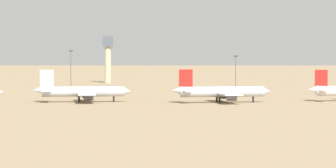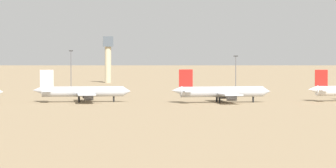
{
  "view_description": "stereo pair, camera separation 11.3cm",
  "coord_description": "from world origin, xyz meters",
  "px_view_note": "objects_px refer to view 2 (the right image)",
  "views": [
    {
      "loc": [
        -43.67,
        -285.87,
        16.8
      ],
      "look_at": [
        -18.77,
        8.3,
        6.0
      ],
      "focal_mm": 101.09,
      "sensor_mm": 36.0,
      "label": 1
    },
    {
      "loc": [
        -43.55,
        -285.88,
        16.8
      ],
      "look_at": [
        -18.77,
        8.3,
        6.0
      ],
      "focal_mm": 101.09,
      "sensor_mm": 36.0,
      "label": 2
    }
  ],
  "objects_px": {
    "control_tower": "(108,55)",
    "parked_jet_white_1": "(82,92)",
    "light_pole_east": "(71,66)",
    "parked_jet_red_2": "(221,92)",
    "light_pole_west": "(236,70)"
  },
  "relations": [
    {
      "from": "light_pole_west",
      "to": "parked_jet_red_2",
      "type": "bearing_deg",
      "value": -101.72
    },
    {
      "from": "parked_jet_red_2",
      "to": "control_tower",
      "type": "distance_m",
      "value": 183.97
    },
    {
      "from": "parked_jet_white_1",
      "to": "light_pole_west",
      "type": "height_order",
      "value": "light_pole_west"
    },
    {
      "from": "control_tower",
      "to": "light_pole_east",
      "type": "distance_m",
      "value": 66.42
    },
    {
      "from": "light_pole_west",
      "to": "light_pole_east",
      "type": "distance_m",
      "value": 72.67
    },
    {
      "from": "parked_jet_red_2",
      "to": "light_pole_west",
      "type": "relative_size",
      "value": 2.23
    },
    {
      "from": "control_tower",
      "to": "parked_jet_white_1",
      "type": "bearing_deg",
      "value": -93.93
    },
    {
      "from": "light_pole_west",
      "to": "parked_jet_white_1",
      "type": "bearing_deg",
      "value": -126.32
    },
    {
      "from": "control_tower",
      "to": "light_pole_east",
      "type": "xyz_separation_m",
      "value": [
        -17.39,
        -63.93,
        -4.66
      ]
    },
    {
      "from": "parked_jet_white_1",
      "to": "light_pole_east",
      "type": "bearing_deg",
      "value": 90.38
    },
    {
      "from": "parked_jet_white_1",
      "to": "parked_jet_red_2",
      "type": "xyz_separation_m",
      "value": [
        43.8,
        -6.77,
        0.08
      ]
    },
    {
      "from": "parked_jet_red_2",
      "to": "light_pole_east",
      "type": "xyz_separation_m",
      "value": [
        -49.23,
        116.95,
        6.0
      ]
    },
    {
      "from": "control_tower",
      "to": "light_pole_east",
      "type": "bearing_deg",
      "value": -105.21
    },
    {
      "from": "parked_jet_red_2",
      "to": "light_pole_east",
      "type": "relative_size",
      "value": 1.94
    },
    {
      "from": "control_tower",
      "to": "light_pole_west",
      "type": "distance_m",
      "value": 102.26
    }
  ]
}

